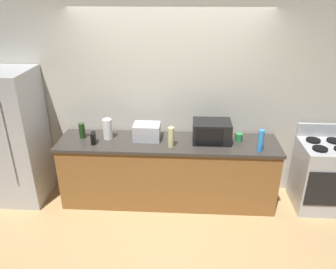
# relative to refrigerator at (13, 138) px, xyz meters

# --- Properties ---
(ground_plane) EXTENTS (8.00, 8.00, 0.00)m
(ground_plane) POSITION_rel_refrigerator_xyz_m (2.05, -0.40, -0.90)
(ground_plane) COLOR tan
(back_wall) EXTENTS (6.40, 0.10, 2.70)m
(back_wall) POSITION_rel_refrigerator_xyz_m (2.05, 0.41, 0.45)
(back_wall) COLOR beige
(back_wall) RESTS_ON ground_plane
(counter_run) EXTENTS (2.84, 0.64, 0.90)m
(counter_run) POSITION_rel_refrigerator_xyz_m (2.05, 0.00, -0.45)
(counter_run) COLOR brown
(counter_run) RESTS_ON ground_plane
(refrigerator) EXTENTS (0.72, 0.73, 1.80)m
(refrigerator) POSITION_rel_refrigerator_xyz_m (0.00, 0.00, 0.00)
(refrigerator) COLOR #B7BABF
(refrigerator) RESTS_ON ground_plane
(stove_range) EXTENTS (0.60, 0.61, 1.08)m
(stove_range) POSITION_rel_refrigerator_xyz_m (4.05, 0.00, -0.44)
(stove_range) COLOR #B7BABF
(stove_range) RESTS_ON ground_plane
(microwave) EXTENTS (0.48, 0.35, 0.27)m
(microwave) POSITION_rel_refrigerator_xyz_m (2.60, 0.05, 0.13)
(microwave) COLOR black
(microwave) RESTS_ON counter_run
(toaster_oven) EXTENTS (0.34, 0.26, 0.21)m
(toaster_oven) POSITION_rel_refrigerator_xyz_m (1.77, 0.06, 0.10)
(toaster_oven) COLOR #B7BABF
(toaster_oven) RESTS_ON counter_run
(paper_towel_roll) EXTENTS (0.12, 0.12, 0.27)m
(paper_towel_roll) POSITION_rel_refrigerator_xyz_m (1.26, 0.05, 0.13)
(paper_towel_roll) COLOR white
(paper_towel_roll) RESTS_ON counter_run
(cordless_phone) EXTENTS (0.06, 0.12, 0.15)m
(cordless_phone) POSITION_rel_refrigerator_xyz_m (1.11, -0.11, 0.07)
(cordless_phone) COLOR black
(cordless_phone) RESTS_ON counter_run
(bottle_wine) EXTENTS (0.08, 0.08, 0.20)m
(bottle_wine) POSITION_rel_refrigerator_xyz_m (0.92, 0.05, 0.10)
(bottle_wine) COLOR #1E3F19
(bottle_wine) RESTS_ON counter_run
(bottle_spray_cleaner) EXTENTS (0.07, 0.07, 0.27)m
(bottle_spray_cleaner) POSITION_rel_refrigerator_xyz_m (3.18, -0.19, 0.14)
(bottle_spray_cleaner) COLOR #338CE5
(bottle_spray_cleaner) RESTS_ON counter_run
(bottle_vinegar) EXTENTS (0.08, 0.08, 0.26)m
(bottle_vinegar) POSITION_rel_refrigerator_xyz_m (2.10, -0.14, 0.13)
(bottle_vinegar) COLOR beige
(bottle_vinegar) RESTS_ON counter_run
(mug_green) EXTENTS (0.09, 0.09, 0.10)m
(mug_green) POSITION_rel_refrigerator_xyz_m (2.96, 0.07, 0.05)
(mug_green) COLOR #2D8C47
(mug_green) RESTS_ON counter_run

